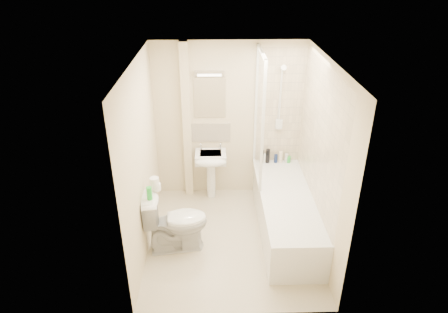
{
  "coord_description": "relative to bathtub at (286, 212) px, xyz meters",
  "views": [
    {
      "loc": [
        -0.21,
        -4.28,
        3.46
      ],
      "look_at": [
        -0.1,
        0.2,
        1.16
      ],
      "focal_mm": 32.0,
      "sensor_mm": 36.0,
      "label": 1
    }
  ],
  "objects": [
    {
      "name": "pipe_boxing",
      "position": [
        -1.37,
        0.99,
        0.91
      ],
      "size": [
        0.12,
        0.12,
        2.4
      ],
      "primitive_type": "cube",
      "color": "beige",
      "rests_on": "ground"
    },
    {
      "name": "bathtub",
      "position": [
        0.0,
        0.0,
        0.0
      ],
      "size": [
        0.7,
        2.1,
        0.55
      ],
      "color": "white",
      "rests_on": "ground"
    },
    {
      "name": "splashback",
      "position": [
        -1.02,
        1.04,
        0.74
      ],
      "size": [
        0.6,
        0.02,
        0.3
      ],
      "primitive_type": "cube",
      "color": "beige",
      "rests_on": "wall_back"
    },
    {
      "name": "bottle_white_b",
      "position": [
        0.15,
        0.96,
        0.33
      ],
      "size": [
        0.05,
        0.05,
        0.14
      ],
      "primitive_type": "cylinder",
      "color": "silver",
      "rests_on": "bathtub"
    },
    {
      "name": "bottle_black_b",
      "position": [
        -0.15,
        0.96,
        0.37
      ],
      "size": [
        0.06,
        0.06,
        0.22
      ],
      "primitive_type": "cylinder",
      "color": "black",
      "rests_on": "bathtub"
    },
    {
      "name": "floor",
      "position": [
        -0.75,
        -0.2,
        -0.29
      ],
      "size": [
        2.5,
        2.5,
        0.0
      ],
      "primitive_type": "plane",
      "color": "beige",
      "rests_on": "ground"
    },
    {
      "name": "bottle_blue",
      "position": [
        -0.02,
        0.96,
        0.33
      ],
      "size": [
        0.05,
        0.05,
        0.13
      ],
      "primitive_type": "cylinder",
      "color": "navy",
      "rests_on": "bathtub"
    },
    {
      "name": "shower_screen",
      "position": [
        -0.35,
        0.6,
        1.16
      ],
      "size": [
        0.04,
        0.92,
        1.8
      ],
      "color": "white",
      "rests_on": "bathtub"
    },
    {
      "name": "mirror",
      "position": [
        -1.02,
        1.04,
        1.29
      ],
      "size": [
        0.46,
        0.01,
        0.6
      ],
      "primitive_type": "cube",
      "color": "white",
      "rests_on": "wall_back"
    },
    {
      "name": "wall_back",
      "position": [
        -0.75,
        1.05,
        0.91
      ],
      "size": [
        2.2,
        0.02,
        2.4
      ],
      "primitive_type": "cube",
      "color": "beige",
      "rests_on": "ground"
    },
    {
      "name": "toilet_roll_lower",
      "position": [
        -1.69,
        -0.23,
        0.57
      ],
      "size": [
        0.11,
        0.11,
        0.09
      ],
      "primitive_type": "cylinder",
      "color": "white",
      "rests_on": "toilet"
    },
    {
      "name": "pedestal_sink",
      "position": [
        -1.02,
        0.81,
        0.34
      ],
      "size": [
        0.46,
        0.45,
        0.89
      ],
      "color": "white",
      "rests_on": "ground"
    },
    {
      "name": "tile_back",
      "position": [
        0.0,
        1.04,
        1.14
      ],
      "size": [
        0.7,
        0.01,
        1.75
      ],
      "primitive_type": "cube",
      "color": "beige",
      "rests_on": "wall_back"
    },
    {
      "name": "green_bottle",
      "position": [
        -1.75,
        -0.44,
        0.61
      ],
      "size": [
        0.06,
        0.06,
        0.17
      ],
      "primitive_type": "cylinder",
      "color": "green",
      "rests_on": "toilet"
    },
    {
      "name": "wall_right",
      "position": [
        0.35,
        -0.2,
        0.91
      ],
      "size": [
        0.02,
        2.5,
        2.4
      ],
      "primitive_type": "cube",
      "color": "beige",
      "rests_on": "ground"
    },
    {
      "name": "wall_left",
      "position": [
        -1.85,
        -0.2,
        0.91
      ],
      "size": [
        0.02,
        2.5,
        2.4
      ],
      "primitive_type": "cube",
      "color": "beige",
      "rests_on": "ground"
    },
    {
      "name": "bottle_white_a",
      "position": [
        -0.2,
        0.96,
        0.34
      ],
      "size": [
        0.05,
        0.05,
        0.15
      ],
      "primitive_type": "cylinder",
      "color": "white",
      "rests_on": "bathtub"
    },
    {
      "name": "shower_fixture",
      "position": [
        -0.0,
        0.99,
        1.26
      ],
      "size": [
        0.1,
        0.16,
        0.99
      ],
      "color": "white",
      "rests_on": "wall_back"
    },
    {
      "name": "ceiling",
      "position": [
        -0.75,
        -0.2,
        2.11
      ],
      "size": [
        2.2,
        2.5,
        0.02
      ],
      "primitive_type": "cube",
      "color": "white",
      "rests_on": "wall_back"
    },
    {
      "name": "bottle_black_a",
      "position": [
        -0.23,
        0.96,
        0.36
      ],
      "size": [
        0.06,
        0.06,
        0.21
      ],
      "primitive_type": "cylinder",
      "color": "black",
      "rests_on": "bathtub"
    },
    {
      "name": "toilet_roll_upper",
      "position": [
        -1.71,
        -0.26,
        0.67
      ],
      "size": [
        0.11,
        0.11,
        0.1
      ],
      "primitive_type": "cylinder",
      "color": "white",
      "rests_on": "toilet_roll_lower"
    },
    {
      "name": "bottle_green",
      "position": [
        0.18,
        0.96,
        0.31
      ],
      "size": [
        0.07,
        0.07,
        0.1
      ],
      "primitive_type": "cylinder",
      "color": "green",
      "rests_on": "bathtub"
    },
    {
      "name": "bottle_cream",
      "position": [
        0.05,
        0.96,
        0.35
      ],
      "size": [
        0.06,
        0.06,
        0.18
      ],
      "primitive_type": "cylinder",
      "color": "#F8E3C0",
      "rests_on": "bathtub"
    },
    {
      "name": "strip_light",
      "position": [
        -1.02,
        1.02,
        1.66
      ],
      "size": [
        0.42,
        0.07,
        0.07
      ],
      "primitive_type": "cube",
      "color": "silver",
      "rests_on": "wall_back"
    },
    {
      "name": "toilet",
      "position": [
        -1.47,
        -0.34,
        0.12
      ],
      "size": [
        0.68,
        0.93,
        0.82
      ],
      "primitive_type": "imported",
      "rotation": [
        0.0,
        0.0,
        1.71
      ],
      "color": "white",
      "rests_on": "ground"
    },
    {
      "name": "tile_right",
      "position": [
        0.34,
        0.0,
        1.14
      ],
      "size": [
        0.01,
        2.1,
        1.75
      ],
      "primitive_type": "cube",
      "color": "beige",
      "rests_on": "wall_right"
    }
  ]
}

